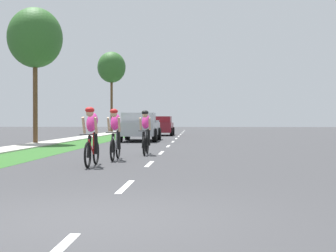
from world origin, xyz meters
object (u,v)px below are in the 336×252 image
(cyclist_distant, at_px, (146,132))
(street_tree_near, at_px, (35,38))
(pickup_silver, at_px, (140,127))
(sedan_maroon, at_px, (161,126))
(cyclist_lead, at_px, (92,136))
(street_tree_far, at_px, (112,68))
(cyclist_trailing, at_px, (115,134))

(cyclist_distant, xyz_separation_m, street_tree_near, (-6.57, 7.68, 4.67))
(pickup_silver, bearing_deg, sedan_maroon, 87.18)
(cyclist_lead, xyz_separation_m, pickup_silver, (-0.51, 15.72, 0.02))
(street_tree_far, bearing_deg, cyclist_trailing, -79.95)
(pickup_silver, distance_m, sedan_maroon, 10.47)
(cyclist_trailing, relative_size, street_tree_near, 0.24)
(sedan_maroon, distance_m, street_tree_near, 15.83)
(cyclist_lead, distance_m, pickup_silver, 15.73)
(pickup_silver, xyz_separation_m, sedan_maroon, (0.52, 10.46, -0.06))
(cyclist_distant, bearing_deg, pickup_silver, 97.59)
(pickup_silver, xyz_separation_m, street_tree_near, (-5.07, -3.59, 4.65))
(cyclist_distant, relative_size, street_tree_near, 0.24)
(sedan_maroon, bearing_deg, pickup_silver, -92.82)
(sedan_maroon, bearing_deg, cyclist_trailing, -89.32)
(cyclist_distant, distance_m, pickup_silver, 11.36)
(cyclist_distant, height_order, street_tree_near, street_tree_near)
(street_tree_far, bearing_deg, street_tree_near, -89.69)
(cyclist_trailing, distance_m, cyclist_distant, 2.49)
(cyclist_distant, distance_m, street_tree_far, 32.64)
(street_tree_far, bearing_deg, cyclist_distant, -77.98)
(pickup_silver, height_order, street_tree_far, street_tree_far)
(sedan_maroon, relative_size, street_tree_far, 0.53)
(sedan_maroon, bearing_deg, cyclist_lead, -90.00)
(street_tree_near, bearing_deg, cyclist_trailing, -59.76)
(cyclist_trailing, bearing_deg, street_tree_far, 100.05)
(street_tree_near, bearing_deg, sedan_maroon, 68.32)
(cyclist_distant, bearing_deg, cyclist_trailing, -106.32)
(cyclist_trailing, height_order, street_tree_near, street_tree_near)
(sedan_maroon, height_order, street_tree_far, street_tree_far)
(cyclist_trailing, height_order, street_tree_far, street_tree_far)
(cyclist_lead, xyz_separation_m, street_tree_far, (-5.71, 35.89, 5.68))
(cyclist_trailing, height_order, pickup_silver, pickup_silver)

